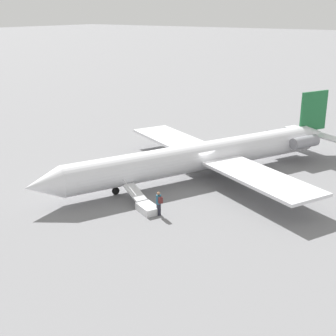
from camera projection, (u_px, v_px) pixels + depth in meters
ground_plane at (200, 177)px, 39.89m from camera, size 600.00×600.00×0.00m
airplane_main at (209, 155)px, 39.72m from camera, size 28.13×22.21×6.22m
boarding_stairs at (145, 205)px, 33.25m from camera, size 2.58×4.07×1.60m
passenger at (159, 202)px, 32.16m from camera, size 0.46×0.57×1.74m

